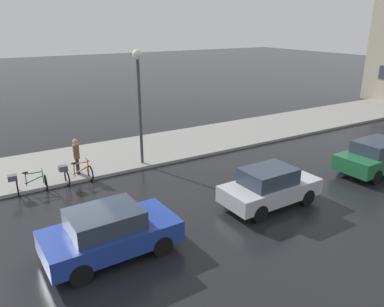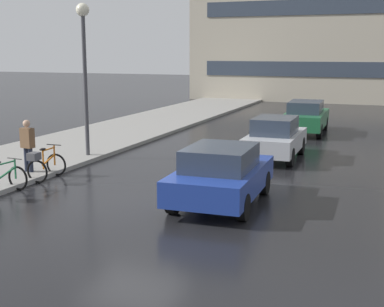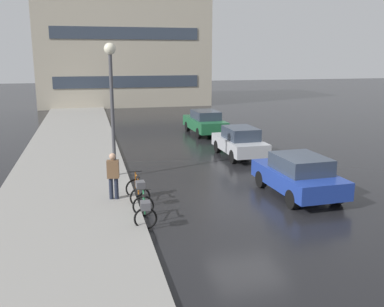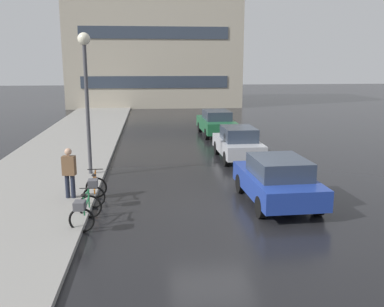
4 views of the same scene
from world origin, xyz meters
name	(u,v)px [view 3 (image 3 of 4)]	position (x,y,z in m)	size (l,w,h in m)	color
ground_plane	(248,206)	(0.00, 0.00, 0.00)	(140.00, 140.00, 0.00)	black
sidewalk_kerb	(72,151)	(-6.00, 10.00, 0.07)	(4.80, 60.00, 0.14)	gray
bicycle_nearest	(145,209)	(-3.59, -0.75, 0.49)	(0.76, 1.42, 0.95)	black
bicycle_second	(138,190)	(-3.55, 1.15, 0.50)	(0.75, 1.34, 1.00)	black
car_blue	(298,175)	(2.15, 0.69, 0.77)	(2.05, 3.98, 1.50)	navy
car_silver	(240,142)	(2.17, 6.88, 0.76)	(1.77, 3.85, 1.51)	#B2B5BA
car_green	(205,122)	(2.18, 13.41, 0.78)	(1.93, 4.36, 1.52)	#1E6038
pedestrian	(113,175)	(-4.35, 1.47, 0.99)	(0.43, 0.30, 1.75)	#1E2333
streetlamp	(111,84)	(-4.12, 4.49, 3.84)	(0.46, 0.46, 5.43)	#424247
building_facade_main	(122,35)	(-1.27, 33.45, 6.94)	(16.59, 10.07, 13.88)	#B2A893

